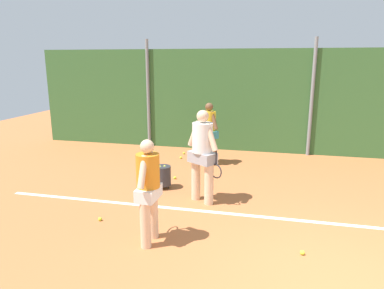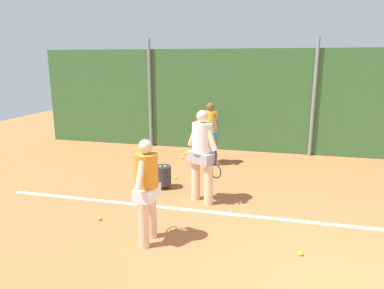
{
  "view_description": "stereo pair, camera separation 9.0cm",
  "coord_description": "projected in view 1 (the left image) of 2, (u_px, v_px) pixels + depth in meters",
  "views": [
    {
      "loc": [
        -1.03,
        -3.95,
        2.73
      ],
      "look_at": [
        -2.6,
        2.73,
        1.08
      ],
      "focal_mm": 32.95,
      "sensor_mm": 36.0,
      "label": 1
    },
    {
      "loc": [
        -0.94,
        -3.93,
        2.73
      ],
      "look_at": [
        -2.6,
        2.73,
        1.08
      ],
      "focal_mm": 32.95,
      "sensor_mm": 36.0,
      "label": 2
    }
  ],
  "objects": [
    {
      "name": "player_backcourt_far",
      "position": [
        209.0,
        130.0,
        9.3
      ],
      "size": [
        0.56,
        0.53,
        1.65
      ],
      "rotation": [
        0.0,
        0.0,
        5.58
      ],
      "color": "brown",
      "rests_on": "ground_plane"
    },
    {
      "name": "tennis_ball_3",
      "position": [
        175.0,
        178.0,
        8.28
      ],
      "size": [
        0.07,
        0.07,
        0.07
      ],
      "primitive_type": "sphere",
      "color": "#CCDB33",
      "rests_on": "ground_plane"
    },
    {
      "name": "tennis_ball_5",
      "position": [
        100.0,
        219.0,
        6.13
      ],
      "size": [
        0.07,
        0.07,
        0.07
      ],
      "primitive_type": "sphere",
      "color": "#CCDB33",
      "rests_on": "ground_plane"
    },
    {
      "name": "fence_post_center",
      "position": [
        312.0,
        98.0,
        10.0
      ],
      "size": [
        0.1,
        0.1,
        3.36
      ],
      "primitive_type": "cylinder",
      "color": "gray",
      "rests_on": "ground_plane"
    },
    {
      "name": "player_foreground_near",
      "position": [
        148.0,
        186.0,
        5.22
      ],
      "size": [
        0.35,
        0.76,
        1.62
      ],
      "rotation": [
        0.0,
        0.0,
        1.55
      ],
      "color": "beige",
      "rests_on": "ground_plane"
    },
    {
      "name": "ball_hopper",
      "position": [
        163.0,
        175.0,
        7.64
      ],
      "size": [
        0.36,
        0.36,
        0.51
      ],
      "color": "#2D2D33",
      "rests_on": "ground_plane"
    },
    {
      "name": "court_baseline_paint",
      "position": [
        329.0,
        223.0,
        6.03
      ],
      "size": [
        12.47,
        0.1,
        0.01
      ],
      "primitive_type": "cube",
      "color": "white",
      "rests_on": "ground_plane"
    },
    {
      "name": "fence_post_left",
      "position": [
        148.0,
        94.0,
        11.09
      ],
      "size": [
        0.1,
        0.1,
        3.36
      ],
      "primitive_type": "cylinder",
      "color": "gray",
      "rests_on": "ground_plane"
    },
    {
      "name": "tennis_ball_6",
      "position": [
        154.0,
        156.0,
        10.14
      ],
      "size": [
        0.07,
        0.07,
        0.07
      ],
      "primitive_type": "sphere",
      "color": "#CCDB33",
      "rests_on": "ground_plane"
    },
    {
      "name": "ground_plane",
      "position": [
        329.0,
        223.0,
        6.04
      ],
      "size": [
        26.58,
        26.58,
        0.0
      ],
      "primitive_type": "plane",
      "color": "#B76638"
    },
    {
      "name": "tennis_ball_11",
      "position": [
        181.0,
        158.0,
        9.99
      ],
      "size": [
        0.07,
        0.07,
        0.07
      ],
      "primitive_type": "sphere",
      "color": "#CCDB33",
      "rests_on": "ground_plane"
    },
    {
      "name": "tennis_ball_9",
      "position": [
        184.0,
        153.0,
        10.47
      ],
      "size": [
        0.07,
        0.07,
        0.07
      ],
      "primitive_type": "sphere",
      "color": "#CCDB33",
      "rests_on": "ground_plane"
    },
    {
      "name": "tennis_ball_0",
      "position": [
        302.0,
        253.0,
        5.06
      ],
      "size": [
        0.07,
        0.07,
        0.07
      ],
      "primitive_type": "sphere",
      "color": "#CCDB33",
      "rests_on": "ground_plane"
    },
    {
      "name": "player_midcourt",
      "position": [
        203.0,
        152.0,
        6.74
      ],
      "size": [
        0.75,
        0.55,
        1.82
      ],
      "rotation": [
        0.0,
        0.0,
        5.72
      ],
      "color": "beige",
      "rests_on": "ground_plane"
    },
    {
      "name": "hedge_fence_backdrop",
      "position": [
        311.0,
        103.0,
        10.2
      ],
      "size": [
        17.07,
        0.25,
        3.06
      ],
      "primitive_type": "cube",
      "color": "#386633",
      "rests_on": "ground_plane"
    }
  ]
}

